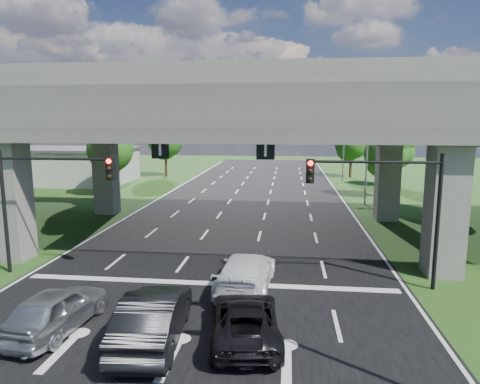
% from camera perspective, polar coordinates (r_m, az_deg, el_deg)
% --- Properties ---
extents(ground, '(160.00, 160.00, 0.00)m').
position_cam_1_polar(ground, '(16.84, -6.61, -16.39)').
color(ground, '#2A4817').
rests_on(ground, ground).
extents(road, '(18.00, 120.00, 0.03)m').
position_cam_1_polar(road, '(26.06, -1.67, -6.94)').
color(road, black).
rests_on(road, ground).
extents(overpass, '(80.00, 15.00, 10.00)m').
position_cam_1_polar(overpass, '(27.02, -1.14, 10.60)').
color(overpass, '#3B3835').
rests_on(overpass, ground).
extents(warehouse, '(20.00, 10.00, 4.00)m').
position_cam_1_polar(warehouse, '(58.12, -24.24, 3.19)').
color(warehouse, '#9E9E99').
rests_on(warehouse, ground).
extents(signal_right, '(5.76, 0.54, 6.00)m').
position_cam_1_polar(signal_right, '(19.46, 19.05, -0.39)').
color(signal_right, black).
rests_on(signal_right, ground).
extents(signal_left, '(5.76, 0.54, 6.00)m').
position_cam_1_polar(signal_left, '(22.11, -24.59, 0.38)').
color(signal_left, black).
rests_on(signal_left, ground).
extents(streetlight_far, '(3.38, 0.25, 10.00)m').
position_cam_1_polar(streetlight_far, '(39.36, 16.09, 6.78)').
color(streetlight_far, gray).
rests_on(streetlight_far, ground).
extents(streetlight_beyond, '(3.38, 0.25, 10.00)m').
position_cam_1_polar(streetlight_beyond, '(55.20, 13.32, 7.48)').
color(streetlight_beyond, gray).
rests_on(streetlight_beyond, ground).
extents(tree_left_near, '(4.50, 4.50, 7.80)m').
position_cam_1_polar(tree_left_near, '(44.44, -16.89, 5.65)').
color(tree_left_near, black).
rests_on(tree_left_near, ground).
extents(tree_left_mid, '(3.91, 3.90, 6.76)m').
position_cam_1_polar(tree_left_mid, '(53.00, -16.45, 5.48)').
color(tree_left_mid, black).
rests_on(tree_left_mid, ground).
extents(tree_left_far, '(4.80, 4.80, 8.32)m').
position_cam_1_polar(tree_left_far, '(59.17, -9.88, 7.01)').
color(tree_left_far, black).
rests_on(tree_left_far, ground).
extents(tree_right_near, '(4.20, 4.20, 7.28)m').
position_cam_1_polar(tree_right_near, '(43.92, 18.95, 5.09)').
color(tree_right_near, black).
rests_on(tree_right_near, ground).
extents(tree_right_mid, '(3.91, 3.90, 6.76)m').
position_cam_1_polar(tree_right_mid, '(52.40, 20.27, 5.25)').
color(tree_right_mid, black).
rests_on(tree_right_mid, ground).
extents(tree_right_far, '(4.50, 4.50, 7.80)m').
position_cam_1_polar(tree_right_far, '(59.45, 14.70, 6.54)').
color(tree_right_far, black).
rests_on(tree_right_far, ground).
extents(car_silver, '(2.32, 4.73, 1.55)m').
position_cam_1_polar(car_silver, '(16.79, -23.32, -14.18)').
color(car_silver, '#B5B7BE').
rests_on(car_silver, road).
extents(car_dark, '(2.24, 5.35, 1.72)m').
position_cam_1_polar(car_dark, '(15.05, -11.44, -16.02)').
color(car_dark, black).
rests_on(car_dark, road).
extents(car_white, '(2.55, 5.55, 1.57)m').
position_cam_1_polar(car_white, '(18.99, 0.80, -10.62)').
color(car_white, white).
rests_on(car_white, road).
extents(car_trailing, '(2.80, 5.06, 1.34)m').
position_cam_1_polar(car_trailing, '(15.04, 0.73, -16.64)').
color(car_trailing, black).
rests_on(car_trailing, road).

